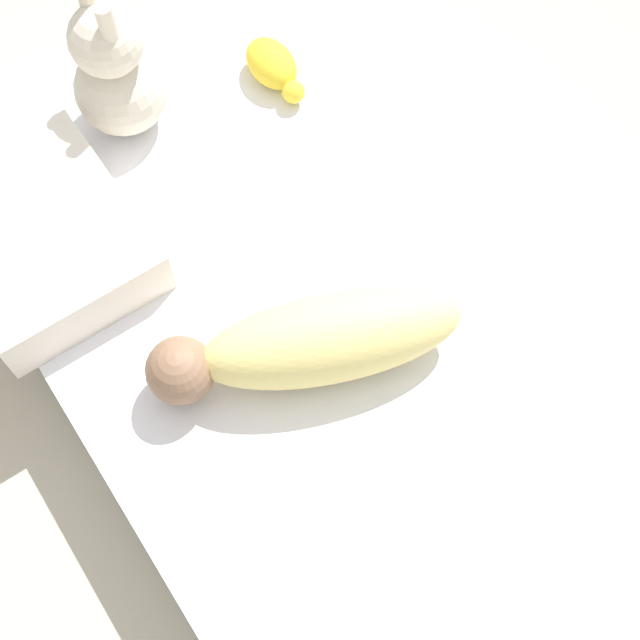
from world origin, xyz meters
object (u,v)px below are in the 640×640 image
bunny_plush (116,74)px  turtle_plush (274,66)px  swaddled_baby (312,342)px  pillow (42,239)px

bunny_plush → turtle_plush: 0.33m
swaddled_baby → turtle_plush: (-0.57, 0.29, -0.04)m
swaddled_baby → pillow: size_ratio=1.39×
pillow → turtle_plush: (-0.11, 0.58, -0.02)m
bunny_plush → pillow: bearing=-55.3°
pillow → bunny_plush: bunny_plush is taller
turtle_plush → pillow: bearing=-78.9°
swaddled_baby → turtle_plush: bearing=-95.1°
pillow → swaddled_baby: bearing=32.0°
swaddled_baby → pillow: (-0.46, -0.29, -0.03)m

